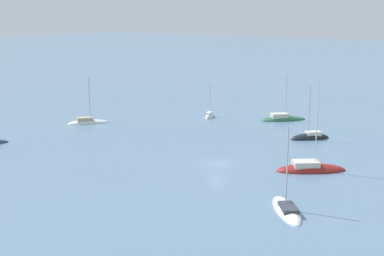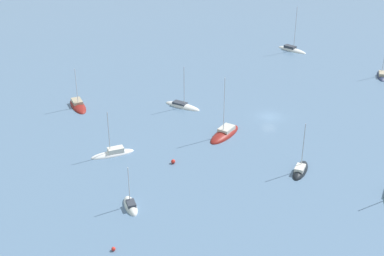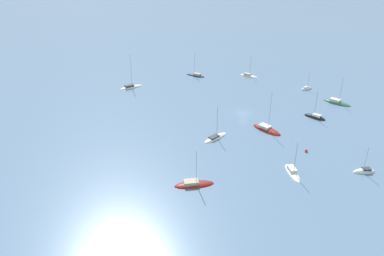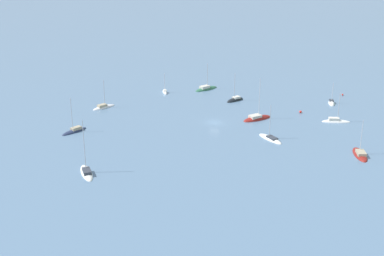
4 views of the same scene
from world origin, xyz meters
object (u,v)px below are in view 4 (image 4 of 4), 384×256
sailboat_3 (206,89)px  sailboat_4 (87,173)px  sailboat_2 (165,92)px  sailboat_9 (257,119)px  sailboat_0 (270,139)px  sailboat_5 (104,107)px  sailboat_10 (360,155)px  sailboat_7 (336,121)px  sailboat_8 (75,131)px  sailboat_1 (235,100)px  mooring_buoy_0 (301,112)px  mooring_buoy_1 (343,95)px  sailboat_6 (331,103)px

sailboat_3 → sailboat_4: 68.15m
sailboat_2 → sailboat_9: size_ratio=0.58×
sailboat_0 → sailboat_4: (24.43, -38.61, 0.06)m
sailboat_5 → sailboat_10: size_ratio=0.98×
sailboat_10 → sailboat_7: bearing=2.0°
sailboat_4 → sailboat_8: sailboat_4 is taller
sailboat_1 → sailboat_3: bearing=-94.6°
mooring_buoy_0 → sailboat_10: bearing=22.1°
sailboat_5 → sailboat_8: size_ratio=0.91×
sailboat_2 → mooring_buoy_1: bearing=-105.3°
sailboat_1 → sailboat_9: bearing=65.8°
sailboat_8 → sailboat_9: bearing=142.1°
sailboat_6 → sailboat_10: 38.20m
sailboat_2 → mooring_buoy_0: (14.72, 40.98, 0.27)m
sailboat_9 → sailboat_4: bearing=-170.0°
sailboat_0 → sailboat_3: 45.68m
sailboat_0 → sailboat_9: (-14.38, -3.41, 0.04)m
sailboat_10 → mooring_buoy_1: 47.01m
sailboat_4 → sailboat_7: bearing=-82.1°
sailboat_9 → sailboat_10: size_ratio=1.37×
sailboat_9 → sailboat_10: 31.99m
sailboat_1 → sailboat_4: bearing=15.6°
sailboat_0 → sailboat_1: bearing=-21.0°
sailboat_4 → mooring_buoy_0: 65.56m
sailboat_5 → sailboat_7: 64.85m
sailboat_1 → sailboat_9: sailboat_9 is taller
sailboat_6 → sailboat_10: (38.15, 1.94, 0.03)m
sailboat_4 → sailboat_5: bearing=-15.8°
sailboat_1 → mooring_buoy_0: sailboat_1 is taller
sailboat_10 → sailboat_6: bearing=-2.0°
sailboat_0 → mooring_buoy_1: sailboat_0 is taller
sailboat_8 → mooring_buoy_1: 82.47m
sailboat_1 → sailboat_3: (-10.78, -9.82, 0.03)m
sailboat_7 → sailboat_5: bearing=173.1°
sailboat_5 → sailboat_0: bearing=-72.3°
sailboat_7 → mooring_buoy_1: 25.36m
sailboat_8 → sailboat_6: bearing=148.9°
sailboat_8 → sailboat_10: bearing=118.4°
sailboat_2 → sailboat_8: 40.40m
sailboat_7 → sailboat_8: size_ratio=0.90×
sailboat_3 → sailboat_7: (26.28, 37.36, 0.02)m
sailboat_1 → sailboat_10: 48.25m
sailboat_2 → mooring_buoy_1: size_ratio=13.09×
sailboat_2 → sailboat_4: (60.22, -6.22, 0.05)m
sailboat_4 → mooring_buoy_1: (-64.09, 61.16, 0.14)m
sailboat_7 → sailboat_10: size_ratio=0.97×
mooring_buoy_1 → sailboat_9: bearing=-45.8°
sailboat_8 → sailboat_9: (-15.30, 45.83, -0.02)m
sailboat_7 → sailboat_0: bearing=-143.0°
sailboat_7 → sailboat_4: bearing=-148.3°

